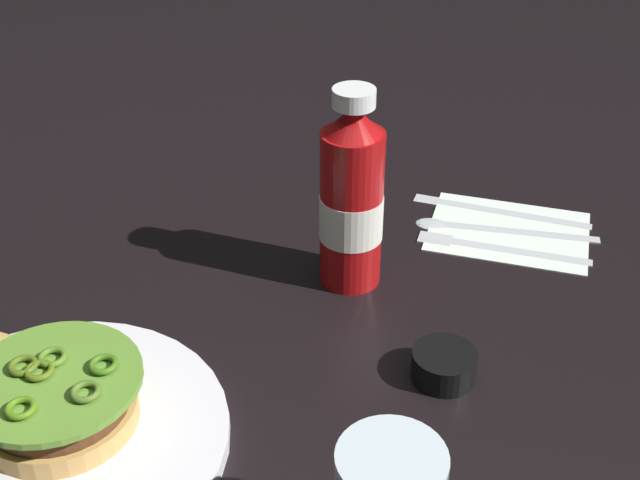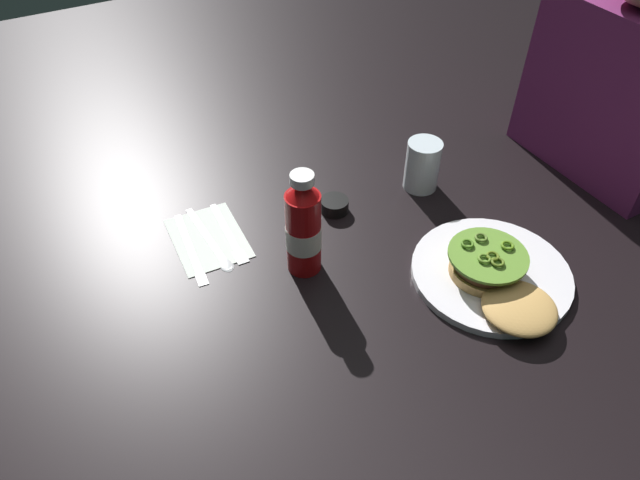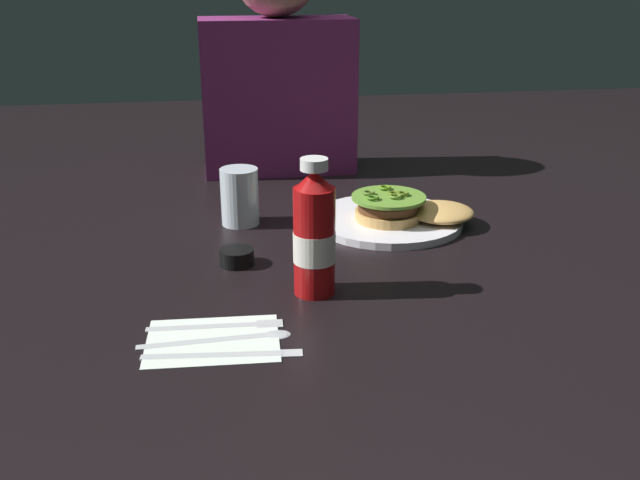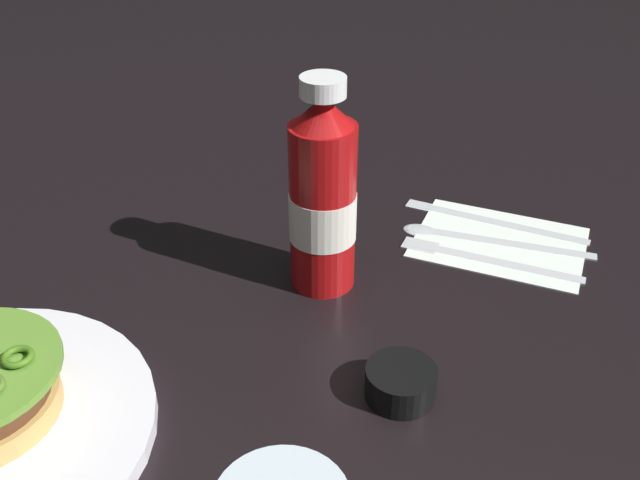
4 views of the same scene
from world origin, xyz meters
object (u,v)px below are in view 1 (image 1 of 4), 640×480
Objects in this scene: dinner_plate at (50,441)px; spoon_utensil at (481,226)px; condiment_cup at (444,365)px; butter_knife at (490,207)px; fork_utensil at (488,244)px; napkin at (508,231)px; ketchup_bottle at (352,200)px; burger_sandwich at (19,391)px.

dinner_plate is 1.40× the size of spoon_utensil.
dinner_plate is at bearing 27.80° from condiment_cup.
butter_knife and fork_utensil have the same top height.
condiment_cup is 0.22m from fork_utensil.
napkin is 0.93× the size of fork_utensil.
burger_sandwich is at bearing 50.22° from ketchup_bottle.
burger_sandwich is 0.55m from butter_knife.
ketchup_bottle is at bearing -123.14° from dinner_plate.
dinner_plate is 0.48m from fork_utensil.
fork_utensil is at bearing 61.12° from napkin.
ketchup_bottle reaches higher than fork_utensil.
ketchup_bottle is (-0.21, -0.26, 0.06)m from burger_sandwich.
condiment_cup is at bearing 83.58° from fork_utensil.
fork_utensil is (-0.02, -0.21, -0.01)m from condiment_cup.
butter_knife is at bearing -127.78° from ketchup_bottle.
butter_knife is at bearing -87.72° from fork_utensil.
napkin is at bearing -140.55° from ketchup_bottle.
napkin is 0.03m from spoon_utensil.
spoon_utensil is at bearing -127.08° from dinner_plate.
napkin is at bearing -177.65° from spoon_utensil.
condiment_cup reaches higher than napkin.
ketchup_bottle is (-0.18, -0.28, 0.08)m from dinner_plate.
burger_sandwich is 1.11× the size of ketchup_bottle.
burger_sandwich is 4.04× the size of condiment_cup.
dinner_plate is 1.52× the size of fork_utensil.
spoon_utensil is (-0.12, -0.12, -0.09)m from ketchup_bottle.
spoon_utensil and fork_utensil have the same top height.
dinner_plate is 0.54m from butter_knife.
spoon_utensil is (-0.34, -0.38, -0.03)m from burger_sandwich.
burger_sandwich reaches higher than napkin.
burger_sandwich is at bearing -31.50° from dinner_plate.
spoon_utensil is (-0.01, -0.25, -0.01)m from condiment_cup.
butter_knife is at bearing -98.74° from spoon_utensil.
spoon_utensil is (0.03, 0.00, 0.00)m from napkin.
butter_knife is at bearing -129.00° from burger_sandwich.
condiment_cup is 0.33× the size of napkin.
condiment_cup reaches higher than dinner_plate.
fork_utensil is (-0.35, -0.35, -0.03)m from burger_sandwich.
napkin is (-0.15, -0.13, -0.09)m from ketchup_bottle.
spoon_utensil is at bearing 2.35° from napkin.
butter_knife is at bearing -59.93° from napkin.
dinner_plate is at bearing 56.86° from ketchup_bottle.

